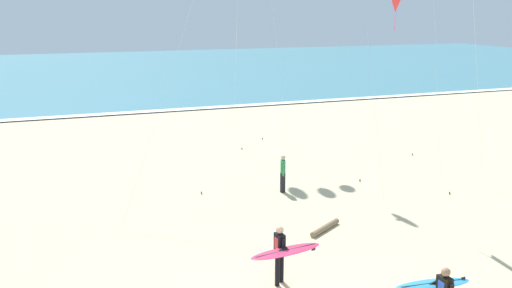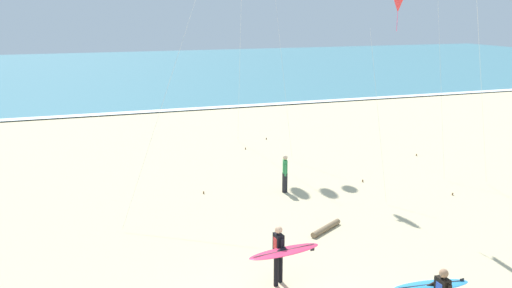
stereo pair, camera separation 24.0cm
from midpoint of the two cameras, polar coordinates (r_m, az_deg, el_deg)
The scene contains 5 objects.
ocean_water at distance 70.16m, azimuth -16.47°, elevation 7.31°, with size 160.00×60.00×0.08m, color teal.
shoreline_foam at distance 40.84m, azimuth -13.47°, elevation 3.20°, with size 160.00×1.01×0.01m, color white.
surfer_lead at distance 15.01m, azimuth 2.31°, elevation -11.11°, with size 2.07×0.98×1.71m.
bystander_green_top at distance 22.55m, azimuth 2.51°, elevation -3.07°, with size 0.27×0.48×1.59m.
driftwood_log at distance 19.08m, azimuth 6.85°, elevation -8.66°, with size 0.20×0.20×1.61m, color #846B4C.
Camera 1 is at (-4.65, -10.81, 7.38)m, focal length 38.34 mm.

